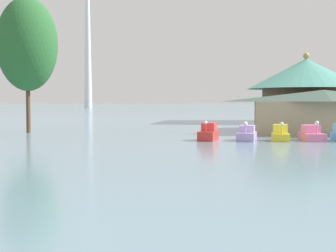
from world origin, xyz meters
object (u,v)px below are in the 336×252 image
(pedal_boat_pink, at_px, (312,134))
(boathouse, at_px, (324,111))
(green_roof_pavilion, at_px, (306,89))
(shoreline_tree_tall_left, at_px, (27,44))
(pedal_boat_red, at_px, (208,133))
(pedal_boat_lavender, at_px, (247,134))
(pedal_boat_yellow, at_px, (280,134))

(pedal_boat_pink, xyz_separation_m, boathouse, (2.18, 7.66, 1.79))
(green_roof_pavilion, bearing_deg, shoreline_tree_tall_left, -163.46)
(pedal_boat_red, distance_m, pedal_boat_lavender, 3.20)
(pedal_boat_pink, height_order, green_roof_pavilion, green_roof_pavilion)
(green_roof_pavilion, distance_m, shoreline_tree_tall_left, 30.84)
(pedal_boat_lavender, height_order, pedal_boat_pink, pedal_boat_pink)
(pedal_boat_red, height_order, pedal_boat_pink, pedal_boat_pink)
(pedal_boat_lavender, relative_size, green_roof_pavilion, 0.23)
(boathouse, bearing_deg, pedal_boat_lavender, -131.81)
(green_roof_pavilion, bearing_deg, pedal_boat_lavender, -113.40)
(pedal_boat_red, bearing_deg, pedal_boat_lavender, 105.23)
(boathouse, distance_m, green_roof_pavilion, 7.52)
(pedal_boat_pink, bearing_deg, pedal_boat_lavender, -92.24)
(pedal_boat_red, height_order, pedal_boat_lavender, pedal_boat_red)
(pedal_boat_pink, xyz_separation_m, green_roof_pavilion, (1.38, 14.76, 4.13))
(pedal_boat_red, xyz_separation_m, pedal_boat_pink, (8.50, 1.11, -0.07))
(pedal_boat_lavender, relative_size, boathouse, 0.21)
(pedal_boat_yellow, height_order, green_roof_pavilion, green_roof_pavilion)
(pedal_boat_red, distance_m, green_roof_pavilion, 19.13)
(pedal_boat_lavender, distance_m, boathouse, 11.40)
(pedal_boat_lavender, distance_m, shoreline_tree_tall_left, 25.09)
(pedal_boat_red, xyz_separation_m, green_roof_pavilion, (9.88, 15.87, 4.06))
(pedal_boat_pink, bearing_deg, shoreline_tree_tall_left, -112.41)
(pedal_boat_yellow, bearing_deg, pedal_boat_pink, 103.90)
(pedal_boat_yellow, xyz_separation_m, green_roof_pavilion, (3.97, 15.44, 4.11))
(pedal_boat_pink, height_order, boathouse, boathouse)
(pedal_boat_pink, xyz_separation_m, shoreline_tree_tall_left, (-27.85, 6.08, 8.68))
(pedal_boat_lavender, xyz_separation_m, green_roof_pavilion, (6.70, 15.49, 4.13))
(pedal_boat_pink, distance_m, green_roof_pavilion, 15.39)
(pedal_boat_yellow, xyz_separation_m, boathouse, (4.77, 8.34, 1.76))
(boathouse, bearing_deg, pedal_boat_red, -140.62)
(green_roof_pavilion, relative_size, shoreline_tree_tall_left, 0.93)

